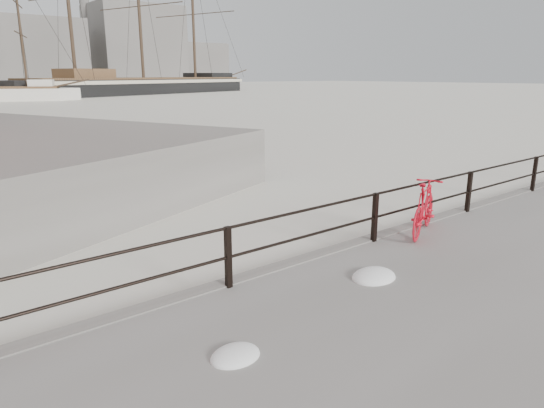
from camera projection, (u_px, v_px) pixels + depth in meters
ground at (460, 224)px, 12.10m from camera, size 400.00×400.00×0.00m
guardrail at (469, 192)px, 11.76m from camera, size 28.00×0.10×1.00m
bicycle at (424, 207)px, 10.09m from camera, size 1.87×1.02×1.16m
barque_black at (145, 94)px, 93.43m from camera, size 69.18×41.71×36.81m
industrial_west at (18, 53)px, 127.51m from camera, size 32.00×18.00×18.00m
industrial_mid at (136, 47)px, 151.60m from camera, size 26.00×20.00×24.00m
industrial_east at (193, 64)px, 170.52m from camera, size 20.00×16.00×14.00m
smokestack at (85, 11)px, 144.95m from camera, size 2.80×2.80×44.00m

